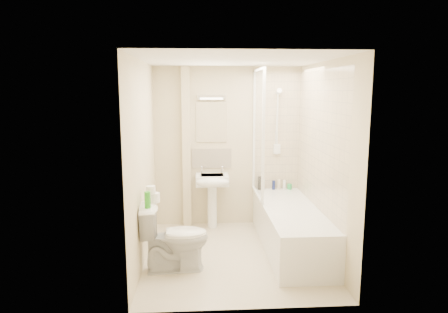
{
  "coord_description": "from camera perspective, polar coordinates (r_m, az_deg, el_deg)",
  "views": [
    {
      "loc": [
        -0.42,
        -4.72,
        2.06
      ],
      "look_at": [
        -0.12,
        0.2,
        1.23
      ],
      "focal_mm": 32.0,
      "sensor_mm": 36.0,
      "label": 1
    }
  ],
  "objects": [
    {
      "name": "toilet",
      "position": [
        4.7,
        -7.07,
        -11.36
      ],
      "size": [
        0.54,
        0.82,
        0.78
      ],
      "primitive_type": "imported",
      "rotation": [
        0.0,
        0.0,
        1.64
      ],
      "color": "white",
      "rests_on": "ground"
    },
    {
      "name": "tile_right",
      "position": [
        5.19,
        13.43,
        2.25
      ],
      "size": [
        0.01,
        2.1,
        1.75
      ],
      "primitive_type": "cube",
      "color": "beige",
      "rests_on": "wall_right"
    },
    {
      "name": "floor",
      "position": [
        5.17,
        1.49,
        -13.95
      ],
      "size": [
        2.5,
        2.5,
        0.0
      ],
      "primitive_type": "plane",
      "color": "beige",
      "rests_on": "ground"
    },
    {
      "name": "tile_back",
      "position": [
        6.11,
        7.56,
        3.48
      ],
      "size": [
        0.7,
        0.01,
        1.75
      ],
      "primitive_type": "cube",
      "color": "beige",
      "rests_on": "wall_back"
    },
    {
      "name": "bottle_cream",
      "position": [
        6.17,
        7.84,
        -3.99
      ],
      "size": [
        0.06,
        0.06,
        0.15
      ],
      "primitive_type": "cylinder",
      "color": "beige",
      "rests_on": "bathtub"
    },
    {
      "name": "strip_light",
      "position": [
        5.94,
        -1.81,
        8.46
      ],
      "size": [
        0.42,
        0.07,
        0.07
      ],
      "primitive_type": "cube",
      "color": "silver",
      "rests_on": "wall_back"
    },
    {
      "name": "pedestal_sink",
      "position": [
        5.91,
        -1.69,
        -4.25
      ],
      "size": [
        0.48,
        0.46,
        0.93
      ],
      "color": "white",
      "rests_on": "ground"
    },
    {
      "name": "bottle_blue",
      "position": [
        6.16,
        7.1,
        -4.06
      ],
      "size": [
        0.05,
        0.05,
        0.14
      ],
      "primitive_type": "cylinder",
      "color": "navy",
      "rests_on": "bathtub"
    },
    {
      "name": "ceiling",
      "position": [
        4.76,
        1.62,
        13.64
      ],
      "size": [
        2.2,
        2.5,
        0.02
      ],
      "primitive_type": "cube",
      "color": "white",
      "rests_on": "wall_back"
    },
    {
      "name": "shower_fixture",
      "position": [
        6.05,
        7.65,
        4.57
      ],
      "size": [
        0.1,
        0.16,
        0.99
      ],
      "color": "white",
      "rests_on": "wall_back"
    },
    {
      "name": "splashback",
      "position": [
        6.05,
        -1.78,
        -0.27
      ],
      "size": [
        0.6,
        0.02,
        0.3
      ],
      "primitive_type": "cube",
      "color": "beige",
      "rests_on": "wall_back"
    },
    {
      "name": "wall_right",
      "position": [
        5.04,
        14.12,
        -0.58
      ],
      "size": [
        0.02,
        2.5,
        2.4
      ],
      "primitive_type": "cube",
      "color": "beige",
      "rests_on": "ground"
    },
    {
      "name": "green_bottle",
      "position": [
        4.46,
        -10.88,
        -6.11
      ],
      "size": [
        0.07,
        0.07,
        0.18
      ],
      "primitive_type": "cylinder",
      "color": "green",
      "rests_on": "toilet"
    },
    {
      "name": "shower_screen",
      "position": [
        5.62,
        4.92,
        3.26
      ],
      "size": [
        0.04,
        0.92,
        1.8
      ],
      "color": "white",
      "rests_on": "bathtub"
    },
    {
      "name": "bottle_green",
      "position": [
        6.22,
        9.34,
        -4.26
      ],
      "size": [
        0.07,
        0.07,
        0.08
      ],
      "primitive_type": "cylinder",
      "color": "green",
      "rests_on": "bathtub"
    },
    {
      "name": "wall_left",
      "position": [
        4.85,
        -11.51,
        -0.87
      ],
      "size": [
        0.02,
        2.5,
        2.4
      ],
      "primitive_type": "cube",
      "color": "beige",
      "rests_on": "ground"
    },
    {
      "name": "mirror",
      "position": [
        5.98,
        -1.8,
        4.92
      ],
      "size": [
        0.46,
        0.01,
        0.6
      ],
      "primitive_type": "cube",
      "color": "white",
      "rests_on": "wall_back"
    },
    {
      "name": "toilet_roll_lower",
      "position": [
        4.68,
        -9.87,
        -5.8
      ],
      "size": [
        0.12,
        0.12,
        0.11
      ],
      "primitive_type": "cylinder",
      "color": "white",
      "rests_on": "toilet"
    },
    {
      "name": "bathtub",
      "position": [
        5.36,
        9.45,
        -9.89
      ],
      "size": [
        0.7,
        2.1,
        0.55
      ],
      "color": "white",
      "rests_on": "ground"
    },
    {
      "name": "bottle_white_b",
      "position": [
        6.19,
        8.62,
        -4.01
      ],
      "size": [
        0.05,
        0.05,
        0.14
      ],
      "primitive_type": "cylinder",
      "color": "white",
      "rests_on": "bathtub"
    },
    {
      "name": "pipe_boxing",
      "position": [
        5.98,
        -5.39,
        1.22
      ],
      "size": [
        0.12,
        0.12,
        2.4
      ],
      "primitive_type": "cube",
      "color": "beige",
      "rests_on": "ground"
    },
    {
      "name": "bottle_black_a",
      "position": [
        6.12,
        5.14,
        -3.81
      ],
      "size": [
        0.06,
        0.06,
        0.21
      ],
      "primitive_type": "cylinder",
      "color": "black",
      "rests_on": "bathtub"
    },
    {
      "name": "toilet_roll_upper",
      "position": [
        4.62,
        -10.43,
        -4.72
      ],
      "size": [
        0.11,
        0.11,
        0.09
      ],
      "primitive_type": "cylinder",
      "color": "white",
      "rests_on": "toilet_roll_lower"
    },
    {
      "name": "wall_back",
      "position": [
        6.05,
        0.51,
        1.36
      ],
      "size": [
        2.2,
        0.02,
        2.4
      ],
      "primitive_type": "cube",
      "color": "beige",
      "rests_on": "ground"
    },
    {
      "name": "bottle_white_a",
      "position": [
        6.13,
        5.58,
        -3.97
      ],
      "size": [
        0.06,
        0.06,
        0.17
      ],
      "primitive_type": "cylinder",
      "color": "silver",
      "rests_on": "bathtub"
    }
  ]
}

